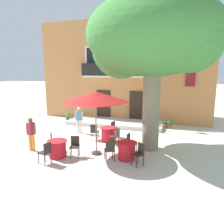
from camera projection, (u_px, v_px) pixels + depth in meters
ground_plane at (87, 140)px, 11.77m from camera, size 120.00×120.00×0.00m
building_facade at (127, 71)px, 17.47m from camera, size 13.00×5.09×7.50m
entrance_step_platform at (115, 123)px, 15.18m from camera, size 6.67×2.39×0.25m
plane_tree at (152, 39)px, 9.53m from camera, size 6.23×5.47×7.12m
cafe_table_near_tree at (57, 149)px, 9.32m from camera, size 0.86×0.86×0.76m
cafe_chair_near_tree_0 at (54, 141)px, 9.96m from camera, size 0.56×0.56×0.91m
cafe_chair_near_tree_1 at (46, 151)px, 8.61m from camera, size 0.47×0.47×0.91m
cafe_chair_near_tree_2 at (75, 145)px, 9.38m from camera, size 0.51×0.51×0.91m
cafe_table_middle at (127, 150)px, 9.10m from camera, size 0.86×0.86×0.76m
cafe_chair_middle_0 at (110, 149)px, 8.86m from camera, size 0.55×0.55×0.91m
cafe_chair_middle_1 at (139, 153)px, 8.47m from camera, size 0.56×0.56×0.91m
cafe_chair_middle_2 at (131, 142)px, 9.78m from camera, size 0.43×0.43×0.91m
cafe_table_front at (108, 134)px, 11.51m from camera, size 0.86×0.86×0.76m
cafe_chair_front_0 at (115, 128)px, 12.14m from camera, size 0.49×0.49×0.91m
cafe_chair_front_1 at (94, 131)px, 11.57m from camera, size 0.44×0.44×0.91m
cafe_chair_front_2 at (115, 135)px, 10.84m from camera, size 0.56×0.56×0.91m
cafe_umbrella at (96, 97)px, 9.30m from camera, size 2.90×2.90×2.85m
ground_planter_left at (68, 116)px, 16.10m from camera, size 0.35×0.35×0.68m
ground_planter_right at (169, 123)px, 14.14m from camera, size 0.44×0.44×0.57m
pedestrian_near_entrance at (79, 119)px, 12.92m from camera, size 0.53×0.37×1.60m
pedestrian_mid_plaza at (31, 132)px, 10.02m from camera, size 0.53×0.35×1.59m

